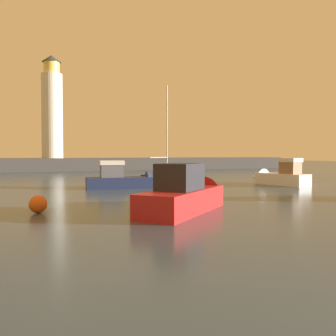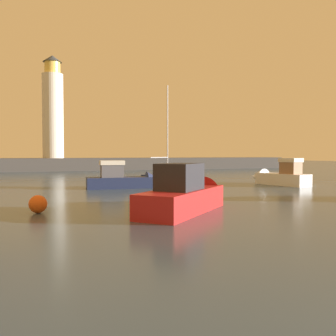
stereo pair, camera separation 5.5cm
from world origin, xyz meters
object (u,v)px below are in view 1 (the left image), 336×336
mooring_buoy (38,204)px  sailboat_moored (164,177)px  motorboat_5 (276,176)px  motorboat_0 (190,194)px  lighthouse (52,110)px  motorboat_3 (128,179)px

mooring_buoy → sailboat_moored: bearing=53.0°
motorboat_5 → sailboat_moored: (-8.22, 6.94, -0.25)m
motorboat_0 → motorboat_5: size_ratio=1.10×
lighthouse → motorboat_5: size_ratio=2.69×
motorboat_3 → sailboat_moored: bearing=46.2°
motorboat_5 → mooring_buoy: size_ratio=7.48×
motorboat_0 → motorboat_3: (0.23, 12.65, -0.08)m
motorboat_0 → sailboat_moored: size_ratio=0.71×
lighthouse → mooring_buoy: size_ratio=20.14×
sailboat_moored → motorboat_3: bearing=-133.8°
sailboat_moored → mooring_buoy: size_ratio=11.56×
motorboat_3 → mooring_buoy: (-7.22, -11.03, -0.27)m
lighthouse → motorboat_0: 48.32m
motorboat_0 → motorboat_5: bearing=39.1°
motorboat_5 → lighthouse: bearing=115.1°
motorboat_5 → mooring_buoy: motorboat_5 is taller
motorboat_3 → mooring_buoy: motorboat_3 is taller
lighthouse → motorboat_5: (16.96, -36.23, -9.34)m
motorboat_5 → motorboat_3: bearing=173.3°
motorboat_3 → sailboat_moored: size_ratio=0.68×
motorboat_0 → sailboat_moored: 18.79m
sailboat_moored → motorboat_5: bearing=-40.2°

